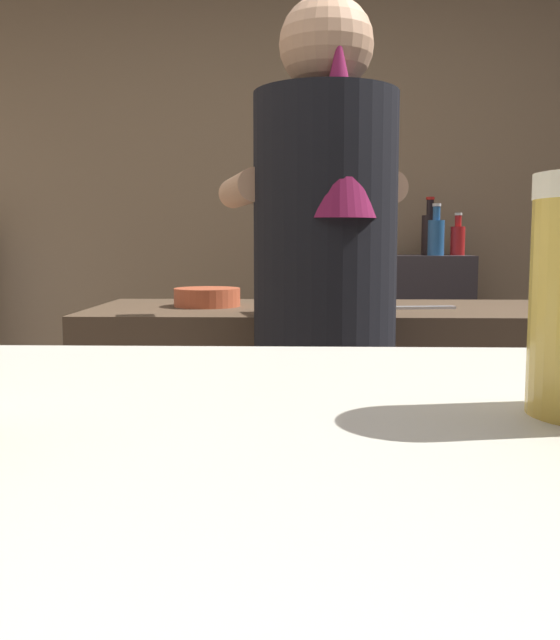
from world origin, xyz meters
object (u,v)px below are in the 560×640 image
(mixing_bowl, at_px, (207,297))
(bottle_olive_oil, at_px, (436,236))
(bottle_soy, at_px, (320,237))
(chefs_knife, at_px, (415,308))
(bottle_vinegar, at_px, (430,233))
(bottle_hot_sauce, at_px, (458,239))
(bartender, at_px, (325,307))

(mixing_bowl, xyz_separation_m, bottle_olive_oil, (0.89, 1.07, 0.20))
(bottle_olive_oil, distance_m, bottle_soy, 0.52)
(chefs_knife, relative_size, bottle_vinegar, 0.89)
(bottle_hot_sauce, bearing_deg, mixing_bowl, -131.34)
(mixing_bowl, bearing_deg, bartender, -53.75)
(bartender, xyz_separation_m, bottle_olive_oil, (0.55, 1.54, 0.18))
(chefs_knife, bearing_deg, mixing_bowl, 166.12)
(bartender, bearing_deg, bottle_hot_sauce, -36.69)
(bottle_olive_oil, relative_size, bottle_vinegar, 0.86)
(mixing_bowl, relative_size, bottle_olive_oil, 0.87)
(bartender, height_order, chefs_knife, bartender)
(mixing_bowl, height_order, bottle_hot_sauce, bottle_hot_sauce)
(mixing_bowl, height_order, bottle_olive_oil, bottle_olive_oil)
(bottle_olive_oil, xyz_separation_m, bottle_soy, (-0.52, -0.01, -0.01))
(chefs_knife, bearing_deg, bottle_vinegar, 70.76)
(chefs_knife, relative_size, bottle_hot_sauce, 1.23)
(bottle_hot_sauce, xyz_separation_m, bottle_soy, (-0.64, -0.09, 0.01))
(bartender, distance_m, mixing_bowl, 0.59)
(bottle_olive_oil, relative_size, bottle_hot_sauce, 1.20)
(bottle_olive_oil, bearing_deg, bottle_hot_sauce, 34.95)
(bottle_vinegar, bearing_deg, bottle_soy, -165.61)
(mixing_bowl, relative_size, chefs_knife, 0.85)
(bottle_vinegar, distance_m, bottle_soy, 0.53)
(chefs_knife, xyz_separation_m, bottle_soy, (-0.26, 1.13, 0.21))
(chefs_knife, height_order, bottle_olive_oil, bottle_olive_oil)
(mixing_bowl, bearing_deg, bottle_soy, 70.67)
(bottle_soy, bearing_deg, chefs_knife, -77.26)
(chefs_knife, bearing_deg, bottle_hot_sauce, 64.98)
(bartender, relative_size, mixing_bowl, 8.34)
(bartender, bearing_deg, bottle_olive_oil, -34.03)
(bottle_vinegar, xyz_separation_m, bottle_hot_sauce, (0.12, -0.04, -0.03))
(bottle_olive_oil, bearing_deg, bottle_vinegar, 93.30)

